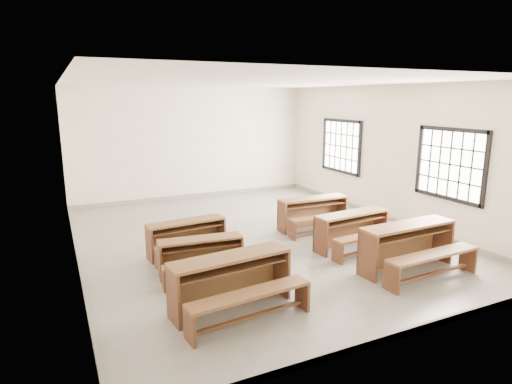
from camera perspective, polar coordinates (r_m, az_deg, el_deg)
name	(u,v)px	position (r m, az deg, el deg)	size (l,w,h in m)	color
room	(260,136)	(8.68, 0.54, 7.44)	(8.50, 8.50, 3.20)	gray
desk_set_0	(233,279)	(6.03, -3.11, -11.52)	(1.82, 1.07, 0.78)	brown
desk_set_1	(201,254)	(7.23, -7.28, -8.20)	(1.46, 0.86, 0.63)	brown
desk_set_2	(188,235)	(8.13, -9.11, -5.74)	(1.54, 0.90, 0.66)	brown
desk_set_3	(410,244)	(7.78, 19.79, -6.53)	(1.83, 1.00, 0.81)	brown
desk_set_4	(353,228)	(8.59, 12.86, -4.68)	(1.66, 0.97, 0.72)	brown
desk_set_5	(314,211)	(9.67, 7.72, -2.53)	(1.63, 0.88, 0.72)	brown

